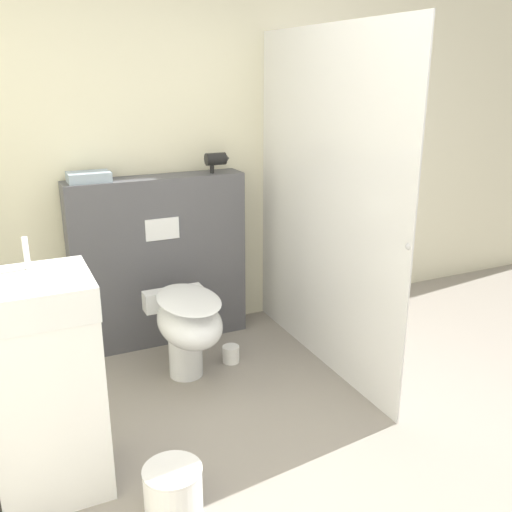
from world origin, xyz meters
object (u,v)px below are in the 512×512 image
hair_drier (217,159)px  waste_bin (173,493)px  toilet (187,324)px  sink_vanity (45,386)px

hair_drier → waste_bin: 2.14m
toilet → waste_bin: toilet is taller
sink_vanity → waste_bin: bearing=-45.2°
hair_drier → waste_bin: bearing=-117.6°
hair_drier → toilet: bearing=-126.7°
waste_bin → hair_drier: bearing=62.4°
sink_vanity → waste_bin: size_ratio=4.57×
sink_vanity → hair_drier: bearing=43.4°
sink_vanity → hair_drier: (1.27, 1.20, 0.73)m
toilet → hair_drier: (0.43, 0.57, 0.87)m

